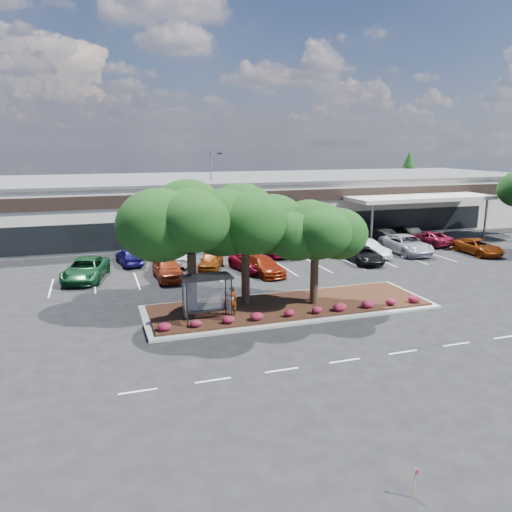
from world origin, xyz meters
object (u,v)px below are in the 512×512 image
object	(u,v)px
car_1	(168,268)
car_0	(86,269)
survey_stake	(416,479)
light_pole	(213,201)

from	to	relation	value
car_1	car_0	bearing A→B (deg)	162.75
survey_stake	car_0	world-z (taller)	car_0
light_pole	car_0	distance (m)	18.49
survey_stake	car_1	bearing A→B (deg)	97.08
light_pole	survey_stake	bearing A→B (deg)	-95.21
light_pole	car_0	bearing A→B (deg)	-135.15
survey_stake	car_0	xyz separation A→B (m)	(-9.17, 28.01, 0.20)
survey_stake	car_0	bearing A→B (deg)	108.14
light_pole	car_1	world-z (taller)	light_pole
survey_stake	car_1	world-z (taller)	car_1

